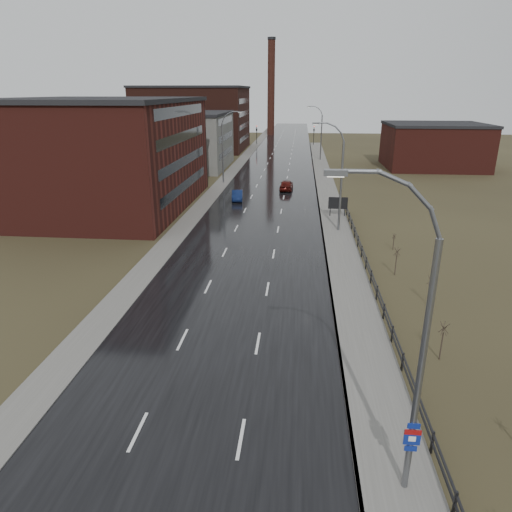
% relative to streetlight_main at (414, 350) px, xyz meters
% --- Properties ---
extents(road, '(14.00, 300.00, 0.06)m').
position_rel_streetlight_main_xyz_m(road, '(-8.47, 58.00, -6.03)').
color(road, black).
rests_on(road, ground).
extents(sidewalk_right, '(3.20, 180.00, 0.18)m').
position_rel_streetlight_main_xyz_m(sidewalk_right, '(0.13, 33.00, -5.97)').
color(sidewalk_right, '#595651').
rests_on(sidewalk_right, ground).
extents(curb_right, '(0.16, 180.00, 0.18)m').
position_rel_streetlight_main_xyz_m(curb_right, '(-1.39, 33.00, -5.97)').
color(curb_right, slate).
rests_on(curb_right, ground).
extents(sidewalk_left, '(2.40, 260.00, 0.12)m').
position_rel_streetlight_main_xyz_m(sidewalk_left, '(-16.67, 58.00, -6.00)').
color(sidewalk_left, '#595651').
rests_on(sidewalk_left, ground).
extents(warehouse_near, '(22.44, 28.56, 13.50)m').
position_rel_streetlight_main_xyz_m(warehouse_near, '(-29.46, 43.00, 0.70)').
color(warehouse_near, '#471914').
rests_on(warehouse_near, ground).
extents(warehouse_mid, '(16.32, 20.40, 10.50)m').
position_rel_streetlight_main_xyz_m(warehouse_mid, '(-26.46, 76.00, -0.80)').
color(warehouse_mid, slate).
rests_on(warehouse_mid, ground).
extents(warehouse_far, '(26.52, 24.48, 15.50)m').
position_rel_streetlight_main_xyz_m(warehouse_far, '(-31.47, 106.00, 1.70)').
color(warehouse_far, '#331611').
rests_on(warehouse_far, ground).
extents(building_right, '(18.36, 16.32, 8.50)m').
position_rel_streetlight_main_xyz_m(building_right, '(21.83, 80.00, -1.80)').
color(building_right, '#471914').
rests_on(building_right, ground).
extents(smokestack, '(2.70, 2.70, 30.70)m').
position_rel_streetlight_main_xyz_m(smokestack, '(-14.47, 148.00, 9.44)').
color(smokestack, '#331611').
rests_on(smokestack, ground).
extents(streetlight_main, '(3.91, 0.29, 12.11)m').
position_rel_streetlight_main_xyz_m(streetlight_main, '(0.00, 0.00, 0.00)').
color(streetlight_main, slate).
rests_on(streetlight_main, ground).
extents(streetlight_right_mid, '(3.36, 0.28, 11.35)m').
position_rel_streetlight_main_xyz_m(streetlight_right_mid, '(0.03, 34.00, -0.22)').
color(streetlight_right_mid, slate).
rests_on(streetlight_right_mid, ground).
extents(streetlight_left, '(3.36, 0.28, 11.35)m').
position_rel_streetlight_main_xyz_m(streetlight_left, '(-16.17, 60.00, -0.22)').
color(streetlight_left, slate).
rests_on(streetlight_left, ground).
extents(streetlight_right_far, '(3.36, 0.28, 11.35)m').
position_rel_streetlight_main_xyz_m(streetlight_right_far, '(0.03, 88.00, -0.22)').
color(streetlight_right_far, slate).
rests_on(streetlight_right_far, ground).
extents(guardrail, '(0.10, 53.05, 1.10)m').
position_rel_streetlight_main_xyz_m(guardrail, '(1.83, 16.32, -5.35)').
color(guardrail, black).
rests_on(guardrail, ground).
extents(shrub_c, '(0.55, 0.58, 2.32)m').
position_rel_streetlight_main_xyz_m(shrub_c, '(4.18, 9.34, -4.83)').
color(shrub_c, '#382D23').
rests_on(shrub_c, ground).
extents(shrub_d, '(0.52, 0.55, 2.19)m').
position_rel_streetlight_main_xyz_m(shrub_d, '(5.33, 16.45, -4.90)').
color(shrub_d, '#382D23').
rests_on(shrub_d, ground).
extents(shrub_e, '(0.56, 0.59, 2.35)m').
position_rel_streetlight_main_xyz_m(shrub_e, '(4.06, 21.97, -4.81)').
color(shrub_e, '#382D23').
rests_on(shrub_e, ground).
extents(shrub_f, '(0.38, 0.40, 1.58)m').
position_rel_streetlight_main_xyz_m(shrub_f, '(5.09, 28.45, -5.22)').
color(shrub_f, '#382D23').
rests_on(shrub_f, ground).
extents(billboard, '(2.27, 0.17, 2.47)m').
position_rel_streetlight_main_xyz_m(billboard, '(0.63, 39.93, -4.38)').
color(billboard, black).
rests_on(billboard, ground).
extents(traffic_light_left, '(0.58, 2.73, 5.30)m').
position_rel_streetlight_main_xyz_m(traffic_light_left, '(-16.47, 118.00, -1.46)').
color(traffic_light_left, black).
rests_on(traffic_light_left, ground).
extents(traffic_light_right, '(0.58, 2.73, 5.30)m').
position_rel_streetlight_main_xyz_m(traffic_light_right, '(-0.47, 118.00, -1.46)').
color(traffic_light_right, black).
rests_on(traffic_light_right, ground).
extents(car_near, '(1.90, 4.27, 1.36)m').
position_rel_streetlight_main_xyz_m(car_near, '(-12.50, 47.63, -5.38)').
color(car_near, '#0D1A44').
rests_on(car_near, ground).
extents(car_far, '(2.08, 4.75, 1.59)m').
position_rel_streetlight_main_xyz_m(car_far, '(-5.98, 55.16, -5.26)').
color(car_far, '#4B100C').
rests_on(car_far, ground).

